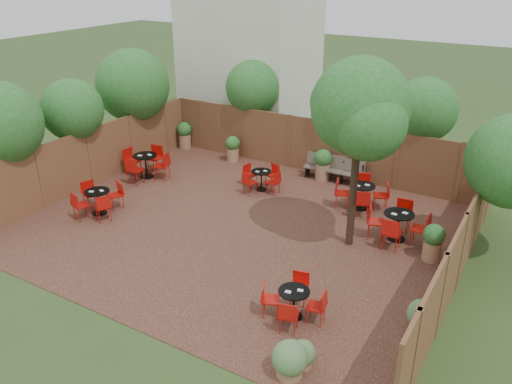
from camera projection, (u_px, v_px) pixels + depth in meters
The scene contains 13 objects.
ground at pixel (240, 228), 15.20m from camera, with size 80.00×80.00×0.00m, color #354F23.
courtyard_paving at pixel (240, 227), 15.19m from camera, with size 12.00×10.00×0.02m, color #311814.
fence_back at pixel (314, 146), 18.70m from camera, with size 12.00×0.08×2.00m, color brown.
fence_left at pixel (89, 158), 17.57m from camera, with size 0.08×10.00×2.00m, color brown.
fence_right at pixel (460, 252), 11.99m from camera, with size 0.08×10.00×2.00m, color brown.
neighbour_building at pixel (250, 40), 21.91m from camera, with size 5.00×4.00×8.00m, color silver.
overhang_foliage at pixel (215, 108), 17.05m from camera, with size 15.73×10.62×2.73m.
courtyard_tree at pixel (359, 113), 12.80m from camera, with size 2.65×2.55×5.07m.
park_bench_left at pixel (325, 167), 18.34m from camera, with size 1.46×0.63×0.87m.
park_bench_right at pixel (344, 171), 18.00m from camera, with size 1.39×0.48×0.85m.
bistro_tables at pixel (253, 200), 15.81m from camera, with size 10.74×7.42×0.96m.
planters at pixel (277, 163), 18.28m from camera, with size 11.43×4.27×1.11m.
low_shrubs at pixel (342, 342), 10.16m from camera, with size 2.42×3.26×0.75m.
Camera 1 is at (7.24, -11.31, 7.20)m, focal length 36.63 mm.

